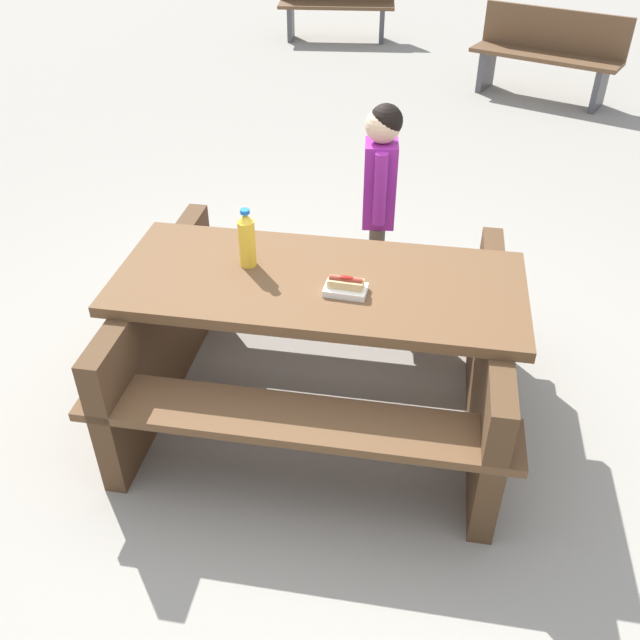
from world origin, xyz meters
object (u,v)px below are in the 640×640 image
Objects in this scene: soda_bottle at (248,239)px; child_in_coat at (382,185)px; picnic_table at (320,334)px; park_bench_mid at (338,3)px; hotdog_tray at (347,287)px; park_bench_near at (549,53)px.

child_in_coat reaches higher than soda_bottle.
picnic_table is 1.32× the size of park_bench_mid.
child_in_coat reaches higher than picnic_table.
hotdog_tray is at bearing -28.21° from soda_bottle.
park_bench_mid is at bearing 90.98° from child_in_coat.
soda_bottle reaches higher than park_bench_near.
hotdog_tray is (0.43, -0.23, -0.10)m from soda_bottle.
soda_bottle is 7.06m from park_bench_mid.
hotdog_tray is at bearing -90.86° from park_bench_mid.
picnic_table is 0.37m from hotdog_tray.
hotdog_tray is at bearing -114.51° from park_bench_near.
child_in_coat is at bearing 49.91° from soda_bottle.
hotdog_tray is at bearing -44.82° from picnic_table.
park_bench_near is at bearing 63.86° from picnic_table.
picnic_table is 10.03× the size of hotdog_tray.
child_in_coat is (0.22, 1.00, 0.00)m from hotdog_tray.
soda_bottle is 1.01m from child_in_coat.
soda_bottle is 0.19× the size of park_bench_near.
park_bench_mid is (-2.11, 2.39, 0.00)m from park_bench_near.
park_bench_mid is (0.11, 7.26, -0.33)m from hotdog_tray.
park_bench_mid is (0.22, 7.15, 0.00)m from picnic_table.
soda_bottle reaches higher than picnic_table.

